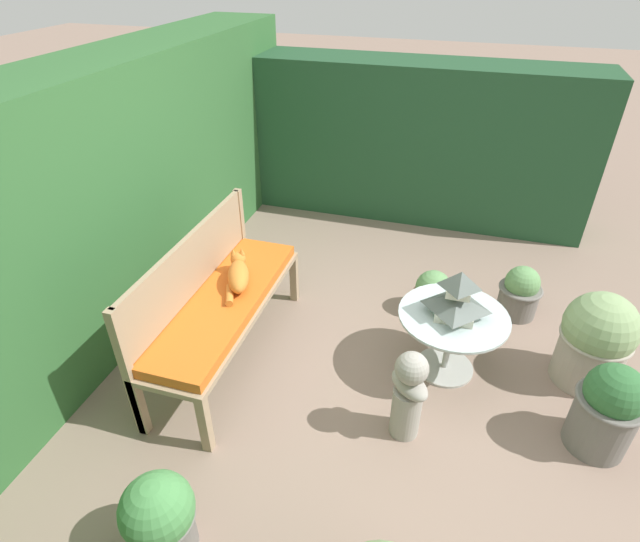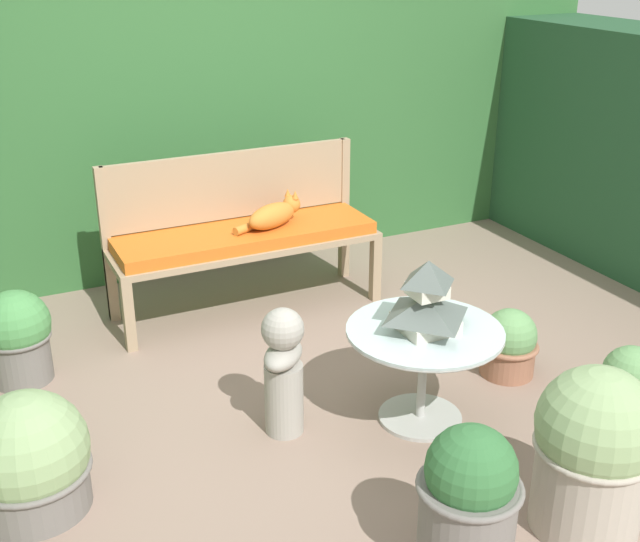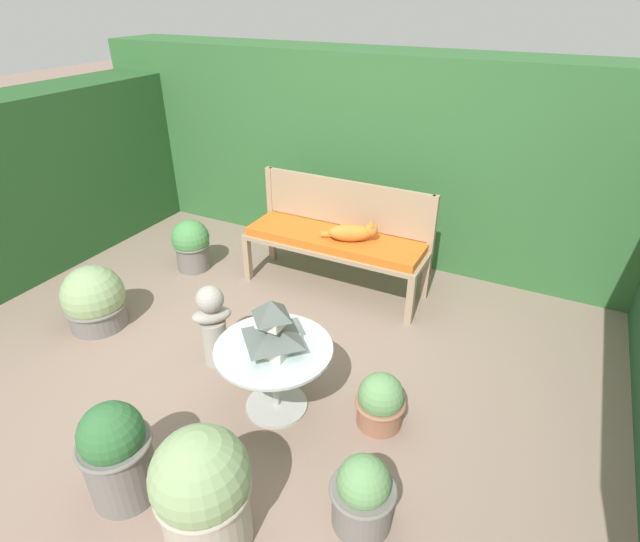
{
  "view_description": "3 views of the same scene",
  "coord_description": "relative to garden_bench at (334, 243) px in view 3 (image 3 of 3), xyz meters",
  "views": [
    {
      "loc": [
        -2.48,
        -0.32,
        2.64
      ],
      "look_at": [
        0.34,
        0.53,
        0.68
      ],
      "focal_mm": 28.0,
      "sensor_mm": 36.0,
      "label": 1
    },
    {
      "loc": [
        -1.58,
        -3.28,
        2.24
      ],
      "look_at": [
        0.11,
        0.23,
        0.59
      ],
      "focal_mm": 45.0,
      "sensor_mm": 36.0,
      "label": 2
    },
    {
      "loc": [
        1.74,
        -2.51,
        2.48
      ],
      "look_at": [
        0.28,
        0.36,
        0.64
      ],
      "focal_mm": 28.0,
      "sensor_mm": 36.0,
      "label": 3
    }
  ],
  "objects": [
    {
      "name": "potted_plant_path_edge",
      "position": [
        -1.5,
        -1.43,
        -0.23
      ],
      "size": [
        0.5,
        0.5,
        0.54
      ],
      "color": "slate",
      "rests_on": "ground"
    },
    {
      "name": "potted_plant_bench_left",
      "position": [
        1.16,
        -2.08,
        -0.25
      ],
      "size": [
        0.35,
        0.35,
        0.45
      ],
      "color": "slate",
      "rests_on": "ground"
    },
    {
      "name": "garden_bench",
      "position": [
        0.0,
        0.0,
        0.0
      ],
      "size": [
        1.68,
        0.51,
        0.54
      ],
      "color": "tan",
      "rests_on": "ground"
    },
    {
      "name": "foliage_hedge_back",
      "position": [
        -0.03,
        1.13,
        0.52
      ],
      "size": [
        6.4,
        0.73,
        1.97
      ],
      "primitive_type": "cube",
      "color": "#336633",
      "rests_on": "ground"
    },
    {
      "name": "potted_plant_patio_mid",
      "position": [
        -1.42,
        -0.3,
        -0.2
      ],
      "size": [
        0.37,
        0.37,
        0.52
      ],
      "color": "slate",
      "rests_on": "ground"
    },
    {
      "name": "ground",
      "position": [
        -0.03,
        -1.13,
        -0.47
      ],
      "size": [
        30.0,
        30.0,
        0.0
      ],
      "primitive_type": "plane",
      "color": "gray"
    },
    {
      "name": "cat",
      "position": [
        0.18,
        -0.03,
        0.16
      ],
      "size": [
        0.49,
        0.29,
        0.2
      ],
      "rotation": [
        0.0,
        0.0,
        0.42
      ],
      "color": "orange",
      "rests_on": "garden_bench"
    },
    {
      "name": "patio_table",
      "position": [
        0.32,
        -1.56,
        -0.07
      ],
      "size": [
        0.76,
        0.76,
        0.5
      ],
      "color": "#B7B7B2",
      "rests_on": "ground"
    },
    {
      "name": "pagoda_birdhouse",
      "position": [
        0.32,
        -1.56,
        0.18
      ],
      "size": [
        0.34,
        0.34,
        0.35
      ],
      "color": "silver",
      "rests_on": "patio_table"
    },
    {
      "name": "potted_plant_table_far",
      "position": [
        0.5,
        -2.52,
        -0.1
      ],
      "size": [
        0.48,
        0.48,
        0.72
      ],
      "color": "#ADA393",
      "rests_on": "ground"
    },
    {
      "name": "potted_plant_hedge_corner",
      "position": [
        -0.08,
        -2.51,
        -0.15
      ],
      "size": [
        0.4,
        0.4,
        0.63
      ],
      "color": "slate",
      "rests_on": "ground"
    },
    {
      "name": "foliage_hedge_left",
      "position": [
        -2.88,
        -0.98,
        0.36
      ],
      "size": [
        0.7,
        3.5,
        1.65
      ],
      "primitive_type": "cube",
      "color": "#285628",
      "rests_on": "ground"
    },
    {
      "name": "garden_bust",
      "position": [
        -0.33,
        -1.36,
        -0.12
      ],
      "size": [
        0.31,
        0.32,
        0.65
      ],
      "rotation": [
        0.0,
        0.0,
        0.81
      ],
      "color": "#A39E93",
      "rests_on": "ground"
    },
    {
      "name": "potted_plant_bench_right",
      "position": [
        0.99,
        -1.38,
        -0.29
      ],
      "size": [
        0.33,
        0.33,
        0.38
      ],
      "color": "#9E664C",
      "rests_on": "ground"
    },
    {
      "name": "bench_backrest",
      "position": [
        0.0,
        0.24,
        0.24
      ],
      "size": [
        1.68,
        0.06,
        0.98
      ],
      "color": "tan",
      "rests_on": "ground"
    }
  ]
}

